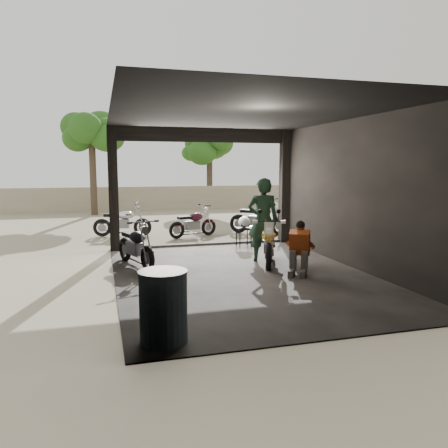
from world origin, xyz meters
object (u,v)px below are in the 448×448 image
left_bike (135,243)px  outside_bike_c (259,216)px  rider (263,220)px  helmet (244,222)px  mechanic (299,250)px  oil_drum (163,308)px  main_bike (269,241)px  stool (244,231)px  outside_bike_a (122,220)px  outside_bike_b (193,221)px  sign_post (302,178)px

left_bike → outside_bike_c: bearing=21.9°
rider → helmet: 1.98m
mechanic → oil_drum: size_ratio=1.15×
main_bike → stool: size_ratio=3.04×
outside_bike_a → outside_bike_b: size_ratio=1.07×
left_bike → outside_bike_b: bearing=41.8°
left_bike → rider: (2.86, -0.33, 0.44)m
mechanic → rider: bearing=133.3°
outside_bike_a → sign_post: bearing=-102.2°
outside_bike_a → stool: size_ratio=2.99×
mechanic → stool: size_ratio=2.00×
sign_post → outside_bike_b: bearing=154.0°
outside_bike_b → stool: size_ratio=2.81×
helmet → sign_post: (1.96, 0.57, 1.18)m
left_bike → oil_drum: (0.00, -4.42, -0.07)m
helmet → stool: bearing=-121.5°
mechanic → sign_post: (1.90, 3.89, 1.33)m
stool → sign_post: (1.98, 0.60, 1.41)m
rider → mechanic: size_ratio=1.83×
helmet → oil_drum: bearing=-111.0°
outside_bike_a → oil_drum: outside_bike_a is taller
main_bike → stool: (0.14, 2.20, -0.08)m
mechanic → oil_drum: 4.13m
left_bike → main_bike: bearing=-30.6°
outside_bike_b → rider: size_ratio=0.77×
outside_bike_c → sign_post: size_ratio=0.64×
stool → outside_bike_a: bearing=138.3°
stool → sign_post: 2.50m
outside_bike_c → helmet: 2.30m
sign_post → helmet: bearing=-164.2°
left_bike → rider: bearing=-25.3°
main_bike → outside_bike_c: 4.41m
left_bike → outside_bike_a: size_ratio=0.99×
sign_post → outside_bike_c: bearing=119.1°
outside_bike_c → rider: bearing=-160.9°
outside_bike_b → sign_post: (2.97, -1.42, 1.36)m
outside_bike_c → rider: size_ratio=0.90×
left_bike → stool: left_bike is taller
oil_drum → main_bike: bearing=52.7°
outside_bike_a → sign_post: sign_post is taller
stool → oil_drum: bearing=-116.8°
outside_bike_a → helmet: bearing=-120.3°
stool → outside_bike_c: bearing=59.7°
outside_bike_c → main_bike: bearing=-159.2°
outside_bike_a → outside_bike_c: outside_bike_c is taller
left_bike → stool: bearing=8.9°
main_bike → outside_bike_b: size_ratio=1.08×
stool → helmet: (0.02, 0.03, 0.23)m
stool → helmet: 0.23m
outside_bike_a → mechanic: 6.85m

